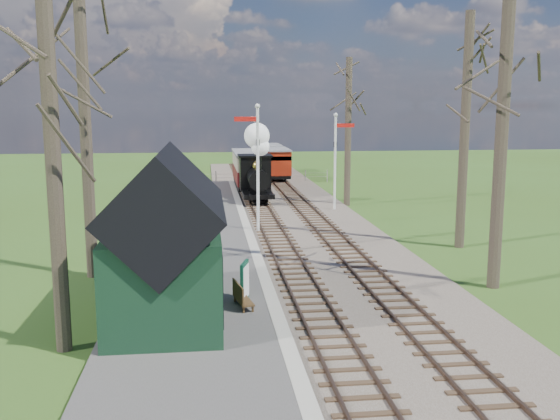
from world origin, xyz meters
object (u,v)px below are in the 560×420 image
Objects in this scene: station_shed at (167,243)px; red_carriage_a at (276,163)px; sign_board at (245,282)px; semaphore_near at (256,159)px; locomotive at (256,168)px; person at (207,303)px; bench at (241,296)px; coach at (250,168)px; semaphore_far at (336,154)px; red_carriage_b at (270,157)px.

red_carriage_a is (6.90, 33.49, -0.80)m from station_shed.
station_shed is at bearing -160.22° from sign_board.
semaphore_near is at bearing 83.51° from sign_board.
person is (-3.19, -22.55, -1.42)m from locomotive.
person reaches higher than sign_board.
station_shed is 4.77× the size of bench.
station_shed is 1.01× the size of semaphore_near.
sign_board is (-2.04, -26.68, -0.82)m from coach.
bench is (-0.16, -0.51, -0.28)m from sign_board.
semaphore_far is 0.73× the size of coach.
semaphore_near reaches higher than bench.
red_carriage_a is (-1.77, 15.49, -1.89)m from semaphore_far.
station_shed is at bearing -100.03° from red_carriage_b.
semaphore_near is (3.53, 12.00, 1.35)m from station_shed.
semaphore_far is 18.52m from sign_board.
coach is 1.58× the size of red_carriage_b.
red_carriage_a is 3.76× the size of bench.
sign_board is at bearing -96.49° from semaphore_near.
red_carriage_a is 5.50m from red_carriage_b.
coach is at bearing 0.81° from person.
red_carriage_b is at bearing 81.54° from locomotive.
locomotive reaches higher than station_shed.
semaphore_far is at bearing -65.26° from coach.
semaphore_far is 19.09m from bench.
semaphore_far is 1.15× the size of red_carriage_b.
red_carriage_a reaches higher than sign_board.
semaphore_far reaches higher than person.
locomotive reaches higher than bench.
semaphore_far is at bearing -83.47° from red_carriage_a.
semaphore_far is 4.55× the size of person.
semaphore_near reaches higher than person.
semaphore_near is 1.27× the size of locomotive.
sign_board is 0.60m from bench.
locomotive reaches higher than sign_board.
person is at bearing -124.94° from bench.
semaphore_near is 1.25× the size of red_carriage_a.
coach reaches higher than red_carriage_b.
semaphore_far reaches higher than red_carriage_a.
station_shed is 34.20m from red_carriage_a.
semaphore_near reaches higher than sign_board.
sign_board is at bearing 19.78° from station_shed.
coach is 1.58× the size of red_carriage_a.
station_shed is at bearing -101.64° from red_carriage_a.
semaphore_near is at bearing -98.91° from red_carriage_a.
sign_board reaches higher than bench.
person is (-1.00, -1.43, 0.29)m from bench.
locomotive is 0.62× the size of coach.
bench is (-1.43, -11.70, -3.08)m from semaphore_near.
locomotive is at bearing 85.40° from semaphore_near.
semaphore_far reaches higher than coach.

